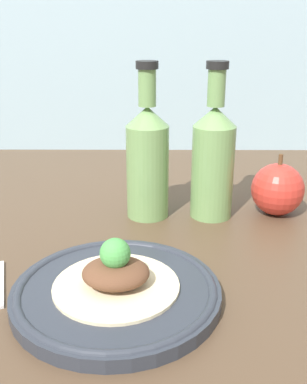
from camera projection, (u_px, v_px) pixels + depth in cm
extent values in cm
cube|color=brown|center=(173.00, 251.00, 69.11)|extent=(180.00, 110.00, 4.00)
cylinder|color=#2D333D|center=(117.00, 293.00, 53.33)|extent=(24.80, 24.80, 1.67)
torus|color=#2D333D|center=(116.00, 289.00, 53.12)|extent=(23.99, 23.99, 1.17)
cylinder|color=beige|center=(116.00, 286.00, 52.96)|extent=(15.00, 15.00, 0.40)
ellipsoid|color=brown|center=(116.00, 273.00, 52.36)|extent=(7.94, 6.75, 3.01)
sphere|color=#4CA34C|center=(115.00, 253.00, 51.46)|extent=(3.59, 3.59, 3.59)
cylinder|color=#729E5B|center=(148.00, 172.00, 74.56)|extent=(7.04, 7.04, 15.49)
cone|color=#729E5B|center=(147.00, 116.00, 71.28)|extent=(7.04, 7.04, 3.17)
cylinder|color=#729E5B|center=(147.00, 88.00, 69.72)|extent=(2.82, 2.82, 5.71)
cylinder|color=black|center=(147.00, 65.00, 68.51)|extent=(3.52, 3.52, 1.20)
cylinder|color=#729E5B|center=(212.00, 172.00, 74.50)|extent=(7.04, 7.04, 15.49)
cone|color=#729E5B|center=(215.00, 116.00, 71.22)|extent=(7.04, 7.04, 3.17)
cylinder|color=#729E5B|center=(216.00, 88.00, 69.66)|extent=(2.82, 2.82, 5.71)
cylinder|color=black|center=(218.00, 65.00, 68.44)|extent=(3.52, 3.52, 1.20)
sphere|color=red|center=(278.00, 189.00, 76.29)|extent=(8.92, 8.92, 8.92)
cylinder|color=brown|center=(281.00, 160.00, 74.47)|extent=(0.71, 0.71, 2.01)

